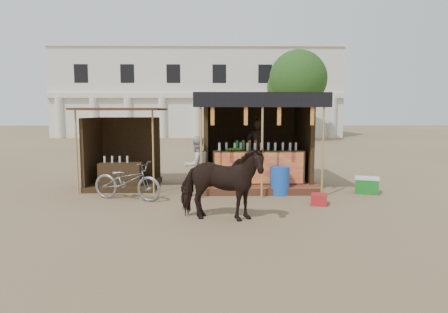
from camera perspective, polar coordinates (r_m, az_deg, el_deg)
ground at (r=9.13m, az=0.17°, el=-8.00°), size 120.00×120.00×0.00m
main_stall at (r=12.32m, az=4.53°, el=0.60°), size 3.60×3.61×2.78m
secondary_stall at (r=12.52m, az=-14.78°, el=-0.33°), size 2.40×2.40×2.38m
cow at (r=8.30m, az=-0.45°, el=-3.95°), size 1.97×1.17×1.55m
motorbike at (r=10.62m, az=-13.67°, el=-3.37°), size 2.02×1.24×1.00m
bystander at (r=10.95m, az=-3.91°, el=-1.31°), size 0.99×0.94×1.61m
blue_barrel at (r=11.09m, az=7.96°, el=-3.44°), size 0.59×0.59×0.78m
red_crate at (r=10.11m, az=13.41°, el=-5.98°), size 0.49×0.53×0.27m
cooler at (r=11.86m, az=19.73°, el=-3.88°), size 0.75×0.64×0.46m
background_building at (r=38.86m, az=-3.69°, el=8.87°), size 26.00×7.45×8.18m
tree at (r=31.64m, az=10.13°, el=10.55°), size 4.50×4.40×7.00m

